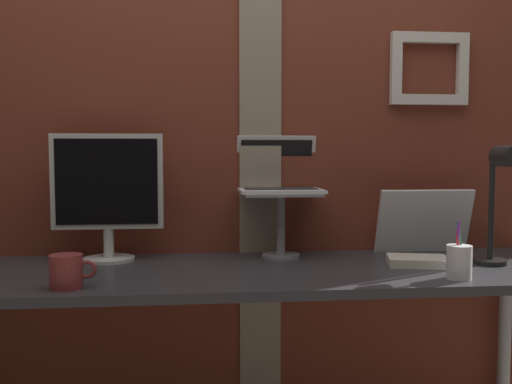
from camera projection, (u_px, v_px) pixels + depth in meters
brick_wall_back at (223, 101)px, 2.23m from camera, size 3.05×0.16×2.66m
desk at (259, 289)px, 1.91m from camera, size 2.16×0.63×0.74m
monitor at (108, 188)px, 2.03m from camera, size 0.39×0.18×0.45m
laptop_stand at (281, 214)px, 2.10m from camera, size 0.28×0.22×0.24m
laptop at (278, 176)px, 2.16m from camera, size 0.31×0.27×0.21m
whiteboard_panel at (424, 221)px, 2.20m from camera, size 0.37×0.09×0.25m
desk_lamp at (500, 192)px, 1.92m from camera, size 0.12×0.20×0.41m
pen_cup at (459, 262)px, 1.75m from camera, size 0.08×0.08×0.18m
coffee_mug at (67, 271)px, 1.63m from camera, size 0.13×0.09×0.10m
paper_clutter_stack at (418, 261)px, 1.97m from camera, size 0.23×0.18×0.03m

